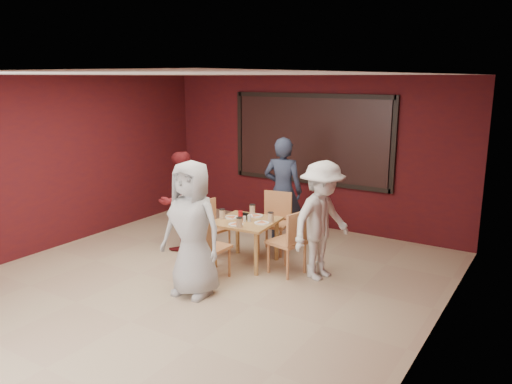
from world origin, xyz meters
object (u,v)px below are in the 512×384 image
Objects in this scene: dining_table at (246,225)px; diner_right at (322,221)px; chair_front at (207,245)px; diner_front at (192,229)px; chair_right at (291,239)px; diner_back at (283,191)px; diner_left at (180,201)px; chair_back at (275,218)px; chair_left at (211,224)px.

diner_right is (1.18, 0.11, 0.23)m from dining_table.
dining_table is 1.02× the size of chair_front.
dining_table is 0.53× the size of diner_front.
diner_front reaches higher than chair_front.
chair_right is (0.77, -0.02, -0.07)m from dining_table.
diner_right is at bearing 45.71° from diner_front.
diner_back is 1.13× the size of diner_left.
diner_right is (1.10, -0.62, 0.29)m from chair_back.
diner_left is at bearing 145.37° from chair_front.
diner_left is at bearing 131.71° from diner_front.
chair_left is at bearing 114.85° from diner_front.
chair_right is at bearing -1.31° from dining_table.
diner_back is at bearing 103.64° from chair_back.
diner_right is at bearing 5.29° from dining_table.
chair_left is 0.52× the size of diner_right.
chair_back is 1.02× the size of chair_right.
chair_right is at bearing 100.58° from diner_left.
chair_front is 1.56m from chair_back.
chair_back is at bearing 83.36° from chair_front.
chair_right is 2.08m from diner_left.
diner_back is at bearing 87.72° from chair_front.
diner_front reaches higher than chair_left.
diner_right is (1.28, 0.92, 0.31)m from chair_front.
diner_front is at bearing 78.41° from diner_back.
dining_table is at bearing 109.82° from diner_right.
diner_right is at bearing 17.34° from chair_right.
chair_back reaches higher than dining_table.
chair_right is (0.88, 0.80, 0.02)m from chair_front.
chair_back is 1.12× the size of chair_left.
diner_right reaches higher than chair_back.
diner_left reaches higher than chair_front.
diner_front is at bearing 154.19° from diner_right.
chair_left is 0.91× the size of chair_right.
diner_left is (-0.56, -0.08, 0.32)m from chair_left.
chair_front is 0.57× the size of diner_left.
diner_back is at bearing 56.33° from chair_left.
diner_left is (-1.26, -1.15, -0.10)m from diner_back.
chair_left is at bearing 109.74° from diner_left.
dining_table is at bearing 78.66° from diner_back.
chair_back is 1.02m from chair_right.
diner_right is (2.47, 0.10, 0.03)m from diner_left.
chair_left is at bearing 124.92° from chair_front.
chair_left is 0.48× the size of diner_back.
diner_back is 1.59m from diner_right.
diner_front is at bearing 56.85° from diner_left.
diner_front is (0.01, -1.27, 0.28)m from dining_table.
diner_back is (-0.04, 2.42, 0.02)m from diner_front.
dining_table is 0.99× the size of chair_right.
diner_left is at bearing -171.46° from chair_left.
dining_table is at bearing 100.99° from diner_left.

